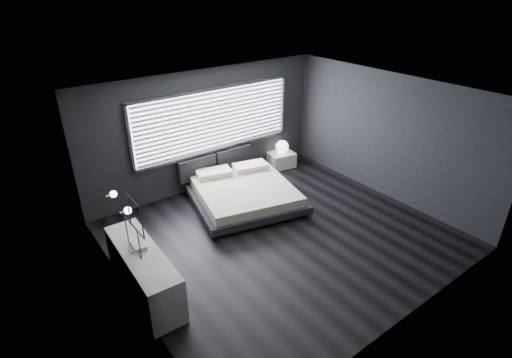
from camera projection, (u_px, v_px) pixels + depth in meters
room at (284, 171)px, 7.27m from camera, size 6.04×6.00×2.80m
window at (215, 120)px, 9.21m from camera, size 4.14×0.09×1.52m
headboard at (215, 163)px, 9.59m from camera, size 1.96×0.16×0.52m
sconce_near at (128, 210)px, 5.68m from camera, size 0.18×0.11×0.11m
sconce_far at (113, 194)px, 6.11m from camera, size 0.18×0.11×0.11m
wall_art_upper at (135, 216)px, 5.09m from camera, size 0.01×0.48×0.48m
wall_art_lower at (133, 237)px, 5.48m from camera, size 0.01×0.48×0.48m
bed at (244, 193)px, 8.89m from camera, size 2.68×2.60×0.58m
nightstand at (281, 159)px, 10.70m from camera, size 0.75×0.66×0.39m
orb_lamp at (282, 147)px, 10.54m from camera, size 0.34×0.34×0.34m
dresser at (144, 272)px, 6.31m from camera, size 0.62×2.00×0.79m
book_stack at (139, 245)px, 6.23m from camera, size 0.32×0.37×0.07m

